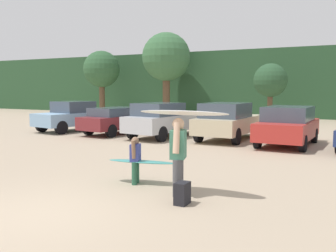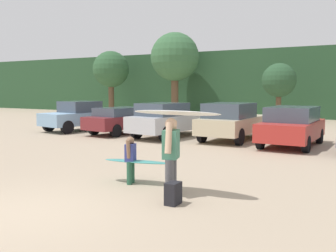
{
  "view_description": "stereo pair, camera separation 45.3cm",
  "coord_description": "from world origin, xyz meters",
  "px_view_note": "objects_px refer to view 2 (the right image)",
  "views": [
    {
      "loc": [
        5.29,
        -4.95,
        2.31
      ],
      "look_at": [
        -0.3,
        6.08,
        1.09
      ],
      "focal_mm": 40.51,
      "sensor_mm": 36.0,
      "label": 1
    },
    {
      "loc": [
        5.69,
        -4.74,
        2.31
      ],
      "look_at": [
        -0.3,
        6.08,
        1.09
      ],
      "focal_mm": 40.51,
      "sensor_mm": 36.0,
      "label": 2
    }
  ],
  "objects_px": {
    "surfboard_white": "(176,113)",
    "parked_car_champagne": "(232,121)",
    "parked_car_maroon": "(125,119)",
    "surfboard_teal": "(137,161)",
    "parked_car_silver": "(169,120)",
    "backpack_dropped": "(173,193)",
    "person_adult": "(171,152)",
    "parked_car_sky_blue": "(78,116)",
    "parked_car_red": "(292,126)",
    "person_child": "(131,157)"
  },
  "relations": [
    {
      "from": "parked_car_maroon",
      "to": "person_adult",
      "type": "distance_m",
      "value": 11.75
    },
    {
      "from": "parked_car_silver",
      "to": "surfboard_teal",
      "type": "height_order",
      "value": "parked_car_silver"
    },
    {
      "from": "parked_car_maroon",
      "to": "surfboard_teal",
      "type": "xyz_separation_m",
      "value": [
        6.37,
        -8.44,
        -0.19
      ]
    },
    {
      "from": "parked_car_champagne",
      "to": "surfboard_teal",
      "type": "bearing_deg",
      "value": -173.77
    },
    {
      "from": "parked_car_red",
      "to": "parked_car_champagne",
      "type": "bearing_deg",
      "value": 81.14
    },
    {
      "from": "backpack_dropped",
      "to": "surfboard_teal",
      "type": "bearing_deg",
      "value": 145.4
    },
    {
      "from": "parked_car_silver",
      "to": "person_child",
      "type": "xyz_separation_m",
      "value": [
        3.51,
        -8.27,
        -0.2
      ]
    },
    {
      "from": "person_adult",
      "to": "surfboard_teal",
      "type": "xyz_separation_m",
      "value": [
        -1.22,
        0.52,
        -0.42
      ]
    },
    {
      "from": "surfboard_white",
      "to": "backpack_dropped",
      "type": "xyz_separation_m",
      "value": [
        0.29,
        -0.65,
        -1.57
      ]
    },
    {
      "from": "parked_car_red",
      "to": "person_adult",
      "type": "height_order",
      "value": "person_adult"
    },
    {
      "from": "parked_car_sky_blue",
      "to": "person_child",
      "type": "height_order",
      "value": "parked_car_sky_blue"
    },
    {
      "from": "parked_car_maroon",
      "to": "surfboard_teal",
      "type": "distance_m",
      "value": 10.58
    },
    {
      "from": "parked_car_silver",
      "to": "person_adult",
      "type": "distance_m",
      "value": 9.93
    },
    {
      "from": "parked_car_maroon",
      "to": "backpack_dropped",
      "type": "xyz_separation_m",
      "value": [
        7.96,
        -9.54,
        -0.51
      ]
    },
    {
      "from": "parked_car_red",
      "to": "person_adult",
      "type": "bearing_deg",
      "value": 176.38
    },
    {
      "from": "parked_car_sky_blue",
      "to": "backpack_dropped",
      "type": "relative_size",
      "value": 9.32
    },
    {
      "from": "parked_car_sky_blue",
      "to": "person_adult",
      "type": "height_order",
      "value": "person_adult"
    },
    {
      "from": "parked_car_champagne",
      "to": "backpack_dropped",
      "type": "relative_size",
      "value": 10.12
    },
    {
      "from": "parked_car_sky_blue",
      "to": "parked_car_champagne",
      "type": "distance_m",
      "value": 8.79
    },
    {
      "from": "parked_car_red",
      "to": "surfboard_white",
      "type": "height_order",
      "value": "surfboard_white"
    },
    {
      "from": "surfboard_white",
      "to": "surfboard_teal",
      "type": "height_order",
      "value": "surfboard_white"
    },
    {
      "from": "parked_car_silver",
      "to": "surfboard_white",
      "type": "height_order",
      "value": "surfboard_white"
    },
    {
      "from": "parked_car_champagne",
      "to": "surfboard_teal",
      "type": "xyz_separation_m",
      "value": [
        0.6,
        -8.61,
        -0.34
      ]
    },
    {
      "from": "parked_car_champagne",
      "to": "person_child",
      "type": "bearing_deg",
      "value": -174.58
    },
    {
      "from": "surfboard_teal",
      "to": "parked_car_sky_blue",
      "type": "bearing_deg",
      "value": -51.02
    },
    {
      "from": "surfboard_white",
      "to": "parked_car_maroon",
      "type": "bearing_deg",
      "value": -50.21
    },
    {
      "from": "person_child",
      "to": "surfboard_white",
      "type": "distance_m",
      "value": 1.84
    },
    {
      "from": "parked_car_silver",
      "to": "person_adult",
      "type": "height_order",
      "value": "person_adult"
    },
    {
      "from": "parked_car_maroon",
      "to": "parked_car_champagne",
      "type": "xyz_separation_m",
      "value": [
        5.78,
        0.17,
        0.14
      ]
    },
    {
      "from": "parked_car_red",
      "to": "surfboard_teal",
      "type": "relative_size",
      "value": 2.35
    },
    {
      "from": "surfboard_teal",
      "to": "backpack_dropped",
      "type": "bearing_deg",
      "value": 135.7
    },
    {
      "from": "parked_car_maroon",
      "to": "parked_car_champagne",
      "type": "distance_m",
      "value": 5.78
    },
    {
      "from": "parked_car_champagne",
      "to": "person_child",
      "type": "xyz_separation_m",
      "value": [
        0.48,
        -8.73,
        -0.22
      ]
    },
    {
      "from": "parked_car_sky_blue",
      "to": "person_child",
      "type": "xyz_separation_m",
      "value": [
        9.27,
        -8.37,
        -0.18
      ]
    },
    {
      "from": "parked_car_maroon",
      "to": "person_adult",
      "type": "relative_size",
      "value": 2.9
    },
    {
      "from": "parked_car_silver",
      "to": "surfboard_teal",
      "type": "bearing_deg",
      "value": -148.69
    },
    {
      "from": "parked_car_sky_blue",
      "to": "backpack_dropped",
      "type": "distance_m",
      "value": 14.43
    },
    {
      "from": "surfboard_white",
      "to": "parked_car_champagne",
      "type": "bearing_deg",
      "value": -79.2
    },
    {
      "from": "parked_car_silver",
      "to": "parked_car_champagne",
      "type": "bearing_deg",
      "value": -73.96
    },
    {
      "from": "person_adult",
      "to": "surfboard_white",
      "type": "distance_m",
      "value": 0.85
    },
    {
      "from": "person_child",
      "to": "parked_car_red",
      "type": "bearing_deg",
      "value": -121.0
    },
    {
      "from": "parked_car_silver",
      "to": "backpack_dropped",
      "type": "height_order",
      "value": "parked_car_silver"
    },
    {
      "from": "parked_car_sky_blue",
      "to": "parked_car_red",
      "type": "relative_size",
      "value": 1.0
    },
    {
      "from": "parked_car_sky_blue",
      "to": "surfboard_teal",
      "type": "height_order",
      "value": "parked_car_sky_blue"
    },
    {
      "from": "parked_car_silver",
      "to": "parked_car_red",
      "type": "distance_m",
      "value": 5.72
    },
    {
      "from": "parked_car_sky_blue",
      "to": "person_adult",
      "type": "bearing_deg",
      "value": -118.49
    },
    {
      "from": "parked_car_champagne",
      "to": "person_adult",
      "type": "xyz_separation_m",
      "value": [
        1.82,
        -9.13,
        0.08
      ]
    },
    {
      "from": "parked_car_sky_blue",
      "to": "parked_car_red",
      "type": "distance_m",
      "value": 11.49
    },
    {
      "from": "parked_car_champagne",
      "to": "person_child",
      "type": "height_order",
      "value": "parked_car_champagne"
    },
    {
      "from": "parked_car_silver",
      "to": "parked_car_champagne",
      "type": "distance_m",
      "value": 3.06
    }
  ]
}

